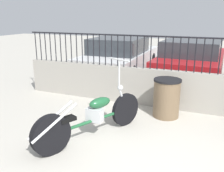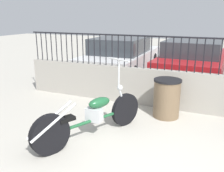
{
  "view_description": "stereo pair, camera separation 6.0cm",
  "coord_description": "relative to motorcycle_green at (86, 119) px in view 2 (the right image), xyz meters",
  "views": [
    {
      "loc": [
        0.57,
        -2.97,
        2.13
      ],
      "look_at": [
        -1.35,
        1.61,
        0.7
      ],
      "focal_mm": 40.0,
      "sensor_mm": 36.0,
      "label": 1
    },
    {
      "loc": [
        0.63,
        -2.95,
        2.13
      ],
      "look_at": [
        -1.35,
        1.61,
        0.7
      ],
      "focal_mm": 40.0,
      "sensor_mm": 36.0,
      "label": 2
    }
  ],
  "objects": [
    {
      "name": "car_red",
      "position": [
        1.25,
        4.68,
        0.31
      ],
      "size": [
        1.94,
        4.02,
        1.38
      ],
      "rotation": [
        0.0,
        0.0,
        1.53
      ],
      "color": "black",
      "rests_on": "ground_plane"
    },
    {
      "name": "trash_bin",
      "position": [
        1.07,
        1.59,
        0.03
      ],
      "size": [
        0.58,
        0.58,
        0.83
      ],
      "color": "brown",
      "rests_on": "ground_plane"
    },
    {
      "name": "motorcycle_green",
      "position": [
        0.0,
        0.0,
        0.0
      ],
      "size": [
        1.12,
        2.14,
        1.36
      ],
      "rotation": [
        0.0,
        0.0,
        1.12
      ],
      "color": "black",
      "rests_on": "ground_plane"
    },
    {
      "name": "car_white",
      "position": [
        -1.24,
        4.87,
        0.29
      ],
      "size": [
        1.88,
        4.36,
        1.35
      ],
      "rotation": [
        0.0,
        0.0,
        1.59
      ],
      "color": "black",
      "rests_on": "ground_plane"
    },
    {
      "name": "fence_railing",
      "position": [
        1.37,
        2.13,
        1.01
      ],
      "size": [
        8.36,
        0.04,
        0.77
      ],
      "color": "black",
      "rests_on": "low_wall"
    },
    {
      "name": "low_wall",
      "position": [
        1.37,
        2.13,
        0.06
      ],
      "size": [
        8.36,
        0.18,
        0.9
      ],
      "color": "#9E998E",
      "rests_on": "ground_plane"
    }
  ]
}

